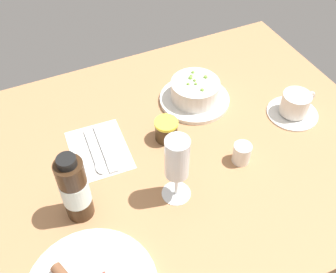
{
  "coord_description": "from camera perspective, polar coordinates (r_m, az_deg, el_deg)",
  "views": [
    {
      "loc": [
        28.95,
        59.1,
        75.72
      ],
      "look_at": [
        1.44,
        -0.3,
        5.27
      ],
      "focal_mm": 42.32,
      "sensor_mm": 36.0,
      "label": 1
    }
  ],
  "objects": [
    {
      "name": "coffee_cup",
      "position": [
        1.13,
        17.79,
        4.26
      ],
      "size": [
        13.92,
        13.92,
        6.84
      ],
      "color": "silver",
      "rests_on": "ground_plane"
    },
    {
      "name": "jam_jar",
      "position": [
        1.01,
        -0.42,
        0.89
      ],
      "size": [
        6.06,
        6.06,
        5.93
      ],
      "color": "#3C2B18",
      "rests_on": "ground_plane"
    },
    {
      "name": "sauce_bottle_brown",
      "position": [
        0.85,
        -13.28,
        -7.41
      ],
      "size": [
        6.06,
        6.06,
        18.46
      ],
      "color": "#382314",
      "rests_on": "ground_plane"
    },
    {
      "name": "creamer_jug",
      "position": [
        0.98,
        10.53,
        -2.34
      ],
      "size": [
        4.41,
        5.26,
        5.8
      ],
      "color": "silver",
      "rests_on": "ground_plane"
    },
    {
      "name": "wine_glass",
      "position": [
        0.83,
        1.3,
        -3.55
      ],
      "size": [
        6.71,
        6.71,
        17.98
      ],
      "color": "white",
      "rests_on": "ground_plane"
    },
    {
      "name": "porridge_bowl",
      "position": [
        1.11,
        3.9,
        6.42
      ],
      "size": [
        19.74,
        19.74,
        7.46
      ],
      "color": "silver",
      "rests_on": "ground_plane"
    },
    {
      "name": "ground_plane",
      "position": [
        1.01,
        0.81,
        -2.47
      ],
      "size": [
        110.0,
        84.0,
        3.0
      ],
      "primitive_type": "cube",
      "color": "#A8754C"
    },
    {
      "name": "cutlery_setting",
      "position": [
        1.01,
        -9.87,
        -2.03
      ],
      "size": [
        14.96,
        18.93,
        0.9
      ],
      "color": "silver",
      "rests_on": "ground_plane"
    }
  ]
}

